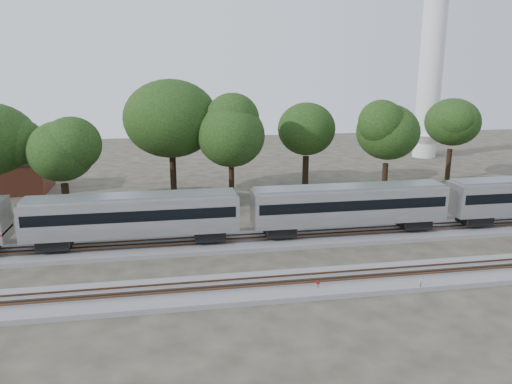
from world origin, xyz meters
TOP-DOWN VIEW (x-y plane):
  - ground at (0.00, 0.00)m, footprint 160.00×160.00m
  - track_far at (0.00, 6.00)m, footprint 160.00×5.00m
  - track_near at (0.00, -4.00)m, footprint 160.00×5.00m
  - train at (8.09, 6.00)m, footprint 96.80×3.35m
  - switch_stand_red at (1.56, -5.23)m, footprint 0.30×0.06m
  - switch_stand_white at (9.01, -6.39)m, footprint 0.32×0.08m
  - switch_lever at (4.64, -5.51)m, footprint 0.54×0.38m
  - brick_building at (-29.62, 31.18)m, footprint 10.00×7.06m
  - tree_2 at (-19.77, 16.31)m, footprint 7.68×7.68m
  - tree_3 at (-8.39, 24.50)m, footprint 10.05×10.05m
  - tree_4 at (-1.49, 20.81)m, footprint 8.32×8.32m
  - tree_5 at (9.35, 26.62)m, footprint 8.12×8.12m
  - tree_6 at (17.31, 18.88)m, footprint 8.54×8.54m
  - tree_7 at (30.99, 27.53)m, footprint 8.55×8.55m

SIDE VIEW (x-z plane):
  - ground at x=0.00m, z-range 0.00..0.00m
  - switch_lever at x=4.64m, z-range 0.00..0.30m
  - track_far at x=0.00m, z-range -0.16..0.57m
  - track_near at x=0.00m, z-range -0.16..0.57m
  - switch_stand_red at x=1.56m, z-range 0.13..1.08m
  - switch_stand_white at x=9.01m, z-range 0.14..1.13m
  - brick_building at x=-29.62m, z-range 0.02..4.82m
  - train at x=8.09m, z-range 0.92..5.85m
  - tree_2 at x=-19.77m, z-range 2.12..12.95m
  - tree_5 at x=9.35m, z-range 2.25..13.70m
  - tree_4 at x=-1.49m, z-range 2.30..14.03m
  - tree_6 at x=17.31m, z-range 2.36..14.40m
  - tree_7 at x=30.99m, z-range 2.37..14.42m
  - tree_3 at x=-8.39m, z-range 2.79..16.96m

